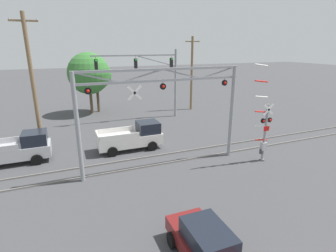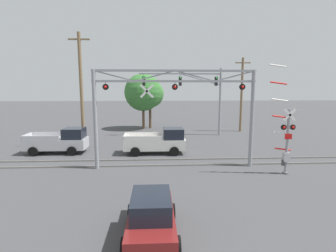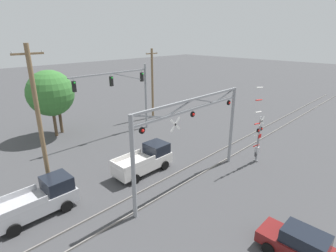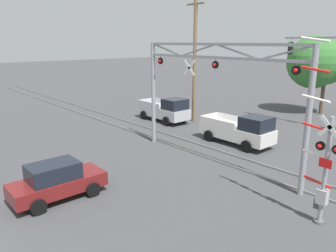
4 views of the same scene
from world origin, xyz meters
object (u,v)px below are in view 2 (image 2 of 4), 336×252
crossing_gantry (175,103)px  utility_pole_left (81,90)px  sedan_waiting (151,215)px  crossing_signal_mast (286,139)px  pickup_truck_following (60,141)px  background_tree_beyond_span (143,92)px  background_tree_far_left_verge (150,94)px  utility_pole_right (242,94)px  pickup_truck_lead (158,142)px  traffic_signal_span (200,90)px

crossing_gantry → utility_pole_left: bearing=140.6°
crossing_gantry → sedan_waiting: bearing=-100.1°
crossing_signal_mast → pickup_truck_following: size_ratio=1.40×
background_tree_beyond_span → background_tree_far_left_verge: (0.86, 0.56, -0.22)m
pickup_truck_following → utility_pole_right: bearing=28.4°
crossing_gantry → pickup_truck_lead: 5.12m
sedan_waiting → crossing_gantry: bearing=79.9°
utility_pole_right → background_tree_far_left_verge: bearing=164.7°
crossing_gantry → pickup_truck_lead: (-1.00, 3.78, -3.32)m
sedan_waiting → background_tree_far_left_verge: 25.34m
utility_pole_right → background_tree_far_left_verge: utility_pole_right is taller
pickup_truck_lead → utility_pole_left: size_ratio=0.49×
traffic_signal_span → utility_pole_right: (5.36, 2.38, -0.49)m
traffic_signal_span → utility_pole_right: size_ratio=1.03×
crossing_gantry → traffic_signal_span: bearing=72.3°
crossing_gantry → traffic_signal_span: size_ratio=1.17×
pickup_truck_lead → background_tree_far_left_verge: bearing=93.7°
traffic_signal_span → crossing_gantry: bearing=-107.7°
traffic_signal_span → pickup_truck_following: traffic_signal_span is taller
traffic_signal_span → utility_pole_right: bearing=24.0°
pickup_truck_following → utility_pole_left: bearing=54.4°
sedan_waiting → utility_pole_right: size_ratio=0.44×
traffic_signal_span → pickup_truck_lead: (-4.71, -7.84, -4.03)m
crossing_gantry → crossing_signal_mast: 7.13m
crossing_gantry → utility_pole_right: bearing=57.1°
utility_pole_right → background_tree_far_left_verge: size_ratio=1.40×
crossing_signal_mast → background_tree_far_left_verge: (-8.45, 18.67, 2.24)m
crossing_gantry → utility_pole_left: size_ratio=1.06×
sedan_waiting → utility_pole_right: utility_pole_right is taller
crossing_gantry → pickup_truck_following: bearing=154.3°
crossing_signal_mast → traffic_signal_span: 13.90m
crossing_gantry → pickup_truck_following: (-8.91, 4.29, -3.32)m
utility_pole_left → utility_pole_right: 18.36m
background_tree_beyond_span → sedan_waiting: bearing=-87.1°
pickup_truck_following → pickup_truck_lead: bearing=-3.7°
pickup_truck_lead → utility_pole_right: bearing=45.4°
crossing_signal_mast → traffic_signal_span: (-2.90, 13.30, 2.81)m
traffic_signal_span → pickup_truck_lead: size_ratio=1.84×
pickup_truck_following → traffic_signal_span: bearing=30.2°
sedan_waiting → background_tree_beyond_span: size_ratio=0.55×
crossing_gantry → background_tree_far_left_verge: size_ratio=1.68×
traffic_signal_span → utility_pole_right: 5.89m
pickup_truck_lead → background_tree_far_left_verge: background_tree_far_left_verge is taller
crossing_signal_mast → sedan_waiting: size_ratio=1.71×
traffic_signal_span → pickup_truck_lead: traffic_signal_span is taller
background_tree_beyond_span → crossing_signal_mast: bearing=-62.8°
pickup_truck_lead → sedan_waiting: bearing=-92.1°
utility_pole_right → sedan_waiting: bearing=-115.4°
traffic_signal_span → sedan_waiting: traffic_signal_span is taller
pickup_truck_lead → background_tree_far_left_verge: (-0.84, 13.21, 3.46)m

